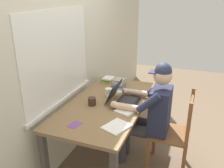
% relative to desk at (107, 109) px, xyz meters
% --- Properties ---
extents(ground_plane, '(8.00, 8.00, 0.00)m').
position_rel_desk_xyz_m(ground_plane, '(0.00, 0.00, -0.65)').
color(ground_plane, brown).
extents(back_wall, '(6.00, 0.08, 2.60)m').
position_rel_desk_xyz_m(back_wall, '(-0.00, 0.48, 0.64)').
color(back_wall, beige).
rests_on(back_wall, ground).
extents(desk, '(1.58, 0.81, 0.74)m').
position_rel_desk_xyz_m(desk, '(0.00, 0.00, 0.00)').
color(desk, olive).
rests_on(desk, ground).
extents(seated_person, '(0.50, 0.60, 1.25)m').
position_rel_desk_xyz_m(seated_person, '(0.07, -0.48, 0.03)').
color(seated_person, '#232842').
rests_on(seated_person, ground).
extents(wooden_chair, '(0.42, 0.42, 0.94)m').
position_rel_desk_xyz_m(wooden_chair, '(0.07, -0.76, -0.19)').
color(wooden_chair, brown).
rests_on(wooden_chair, ground).
extents(laptop, '(0.33, 0.32, 0.22)m').
position_rel_desk_xyz_m(laptop, '(0.06, -0.15, 0.14)').
color(laptop, black).
rests_on(laptop, desk).
extents(computer_mouse, '(0.06, 0.10, 0.03)m').
position_rel_desk_xyz_m(computer_mouse, '(0.33, -0.24, 0.10)').
color(computer_mouse, black).
rests_on(computer_mouse, desk).
extents(coffee_mug_white, '(0.12, 0.08, 0.09)m').
position_rel_desk_xyz_m(coffee_mug_white, '(0.18, 0.05, 0.13)').
color(coffee_mug_white, white).
rests_on(coffee_mug_white, desk).
extents(coffee_mug_dark, '(0.12, 0.09, 0.09)m').
position_rel_desk_xyz_m(coffee_mug_dark, '(-0.12, 0.13, 0.13)').
color(coffee_mug_dark, '#38281E').
rests_on(coffee_mug_dark, desk).
extents(book_stack_main, '(0.20, 0.16, 0.12)m').
position_rel_desk_xyz_m(book_stack_main, '(0.46, 0.02, 0.14)').
color(book_stack_main, white).
rests_on(book_stack_main, desk).
extents(book_stack_side, '(0.20, 0.15, 0.07)m').
position_rel_desk_xyz_m(book_stack_side, '(0.61, 0.24, 0.12)').
color(book_stack_side, gold).
rests_on(book_stack_side, desk).
extents(paper_pile_near_laptop, '(0.25, 0.19, 0.01)m').
position_rel_desk_xyz_m(paper_pile_near_laptop, '(0.40, 0.01, 0.09)').
color(paper_pile_near_laptop, silver).
rests_on(paper_pile_near_laptop, desk).
extents(paper_pile_back_corner, '(0.29, 0.26, 0.02)m').
position_rel_desk_xyz_m(paper_pile_back_corner, '(-0.46, -0.28, 0.09)').
color(paper_pile_back_corner, white).
rests_on(paper_pile_back_corner, desk).
extents(paper_pile_side, '(0.23, 0.23, 0.02)m').
position_rel_desk_xyz_m(paper_pile_side, '(-0.14, -0.27, 0.09)').
color(paper_pile_side, silver).
rests_on(paper_pile_side, desk).
extents(landscape_photo_print, '(0.14, 0.11, 0.00)m').
position_rel_desk_xyz_m(landscape_photo_print, '(-0.56, 0.10, 0.09)').
color(landscape_photo_print, '#7A4293').
rests_on(landscape_photo_print, desk).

